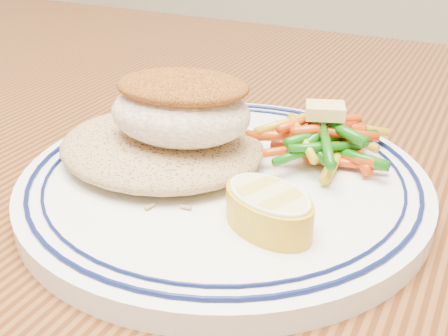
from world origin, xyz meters
TOP-DOWN VIEW (x-y plane):
  - dining_table at (0.00, 0.00)m, footprint 1.50×0.90m
  - plate at (0.02, -0.02)m, footprint 0.27×0.27m
  - rice_pilaf at (-0.02, -0.02)m, footprint 0.14×0.13m
  - fish_fillet at (-0.00, -0.02)m, footprint 0.10×0.08m
  - vegetable_pile at (0.07, 0.04)m, footprint 0.10×0.10m
  - butter_pat at (0.07, 0.04)m, footprint 0.03×0.03m
  - lemon_wedge at (0.08, -0.06)m, footprint 0.07×0.07m

SIDE VIEW (x-z plane):
  - dining_table at x=0.00m, z-range 0.28..1.03m
  - plate at x=0.02m, z-range 0.75..0.77m
  - lemon_wedge at x=0.08m, z-range 0.77..0.79m
  - vegetable_pile at x=0.07m, z-range 0.76..0.79m
  - rice_pilaf at x=-0.02m, z-range 0.77..0.79m
  - butter_pat at x=0.07m, z-range 0.79..0.80m
  - fish_fillet at x=0.00m, z-range 0.79..0.83m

